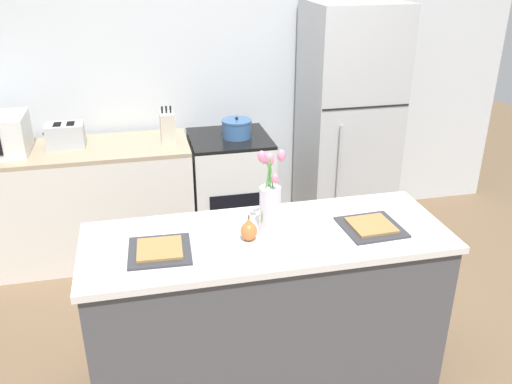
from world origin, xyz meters
name	(u,v)px	position (x,y,z in m)	size (l,w,h in m)	color
ground_plane	(266,378)	(0.00, 0.00, 0.00)	(10.00, 10.00, 0.00)	brown
back_wall	(207,66)	(0.00, 2.00, 1.35)	(5.20, 0.08, 2.70)	silver
kitchen_island	(267,311)	(0.00, 0.00, 0.46)	(1.80, 0.66, 0.91)	#4C4C51
back_counter	(78,204)	(-1.06, 1.60, 0.44)	(1.68, 0.60, 0.89)	silver
stove_range	(231,190)	(0.10, 1.60, 0.44)	(0.60, 0.61, 0.89)	silver
refrigerator	(347,124)	(1.05, 1.60, 0.92)	(0.68, 0.67, 1.85)	#B7BABC
flower_vase	(270,202)	(0.03, 0.06, 1.07)	(0.14, 0.12, 0.43)	silver
pear_figurine	(249,230)	(-0.10, -0.03, 0.97)	(0.08, 0.08, 0.13)	#C66B33
plate_setting_left	(160,250)	(-0.52, -0.05, 0.92)	(0.30, 0.30, 0.02)	#333338
plate_setting_right	(371,226)	(0.52, -0.05, 0.92)	(0.30, 0.30, 0.02)	#333338
toaster	(66,135)	(-1.08, 1.64, 0.97)	(0.28, 0.18, 0.17)	#B7BABC
cooking_pot	(237,128)	(0.16, 1.58, 0.95)	(0.23, 0.23, 0.16)	#386093
knife_block	(167,127)	(-0.36, 1.59, 1.00)	(0.10, 0.14, 0.27)	beige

